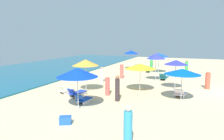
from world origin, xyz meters
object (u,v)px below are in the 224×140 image
at_px(beachgoer_2, 102,75).
at_px(lounge_chair_3_1, 66,90).
at_px(cooler_box_0, 65,120).
at_px(lounge_chair_6_0, 180,94).
at_px(beachgoer_6, 186,66).
at_px(lounge_chair_5_0, 149,70).
at_px(beachgoer_7, 151,64).
at_px(beachgoer_0, 128,128).
at_px(umbrella_5, 159,55).
at_px(umbrella_4, 140,66).
at_px(umbrella_1, 156,56).
at_px(umbrella_3, 86,63).
at_px(beachgoer_1, 107,86).
at_px(lounge_chair_1_0, 164,77).
at_px(beachgoer_5, 122,71).
at_px(lounge_chair_3_0, 77,93).
at_px(umbrella_0, 77,72).
at_px(lounge_chair_5_1, 149,70).
at_px(beachgoer_3, 208,80).
at_px(lounge_chair_0_0, 83,99).
at_px(lounge_chair_2_0, 139,67).
at_px(umbrella_7, 176,62).
at_px(umbrella_6, 182,72).
at_px(umbrella_2, 131,52).
at_px(beachgoer_4, 117,89).

bearing_deg(beachgoer_2, lounge_chair_3_1, -130.48).
height_order(beachgoer_2, cooler_box_0, beachgoer_2).
height_order(lounge_chair_6_0, beachgoer_6, beachgoer_6).
relative_size(lounge_chair_5_0, beachgoer_7, 0.92).
bearing_deg(beachgoer_0, beachgoer_6, 30.65).
bearing_deg(umbrella_5, umbrella_4, -179.60).
relative_size(umbrella_1, beachgoer_0, 1.64).
distance_m(umbrella_3, beachgoer_7, 14.38).
height_order(beachgoer_0, beachgoer_1, beachgoer_0).
xyz_separation_m(lounge_chair_3_1, cooler_box_0, (-4.77, -3.31, -0.03)).
distance_m(lounge_chair_1_0, beachgoer_5, 4.44).
bearing_deg(lounge_chair_3_0, umbrella_0, 132.48).
bearing_deg(umbrella_0, cooler_box_0, -165.02).
xyz_separation_m(lounge_chair_3_0, lounge_chair_5_1, (12.69, -2.68, -0.00)).
distance_m(umbrella_0, lounge_chair_3_0, 3.28).
xyz_separation_m(beachgoer_3, beachgoer_5, (1.76, 8.23, 0.05)).
bearing_deg(umbrella_3, lounge_chair_5_1, -13.22).
distance_m(umbrella_0, lounge_chair_5_0, 15.38).
relative_size(lounge_chair_0_0, beachgoer_6, 0.86).
height_order(lounge_chair_2_0, lounge_chair_3_1, lounge_chair_2_0).
height_order(lounge_chair_3_0, beachgoer_6, beachgoer_6).
xyz_separation_m(lounge_chair_3_1, umbrella_7, (4.18, -7.74, 2.06)).
height_order(lounge_chair_3_1, lounge_chair_6_0, lounge_chair_6_0).
distance_m(umbrella_5, umbrella_6, 11.52).
relative_size(umbrella_3, beachgoer_0, 1.52).
bearing_deg(umbrella_4, lounge_chair_1_0, -12.02).
bearing_deg(beachgoer_7, umbrella_6, 0.44).
bearing_deg(lounge_chair_5_0, umbrella_4, 68.68).
bearing_deg(lounge_chair_3_0, lounge_chair_2_0, -84.87).
bearing_deg(beachgoer_6, lounge_chair_5_0, -138.10).
bearing_deg(umbrella_1, umbrella_0, 163.23).
relative_size(umbrella_2, beachgoer_4, 1.51).
distance_m(lounge_chair_3_0, lounge_chair_6_0, 7.49).
bearing_deg(beachgoer_0, lounge_chair_5_1, 43.99).
xyz_separation_m(umbrella_1, lounge_chair_6_0, (-4.82, -2.61, -2.26)).
bearing_deg(beachgoer_1, umbrella_4, 93.23).
relative_size(beachgoer_3, beachgoer_4, 0.90).
relative_size(umbrella_6, cooler_box_0, 4.24).
distance_m(umbrella_7, beachgoer_3, 3.26).
distance_m(lounge_chair_3_0, beachgoer_0, 7.59).
height_order(umbrella_1, beachgoer_2, umbrella_1).
xyz_separation_m(umbrella_5, beachgoer_2, (-7.60, 4.26, -1.54)).
xyz_separation_m(lounge_chair_0_0, lounge_chair_3_1, (1.67, 2.52, -0.03)).
relative_size(umbrella_3, lounge_chair_6_0, 1.89).
xyz_separation_m(umbrella_5, beachgoer_5, (-5.00, 3.11, -1.48)).
bearing_deg(beachgoer_1, umbrella_1, 118.68).
relative_size(lounge_chair_5_0, lounge_chair_6_0, 1.10).
distance_m(lounge_chair_5_1, beachgoer_2, 8.13).
height_order(beachgoer_2, beachgoer_7, beachgoer_7).
distance_m(lounge_chair_3_0, beachgoer_3, 10.81).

